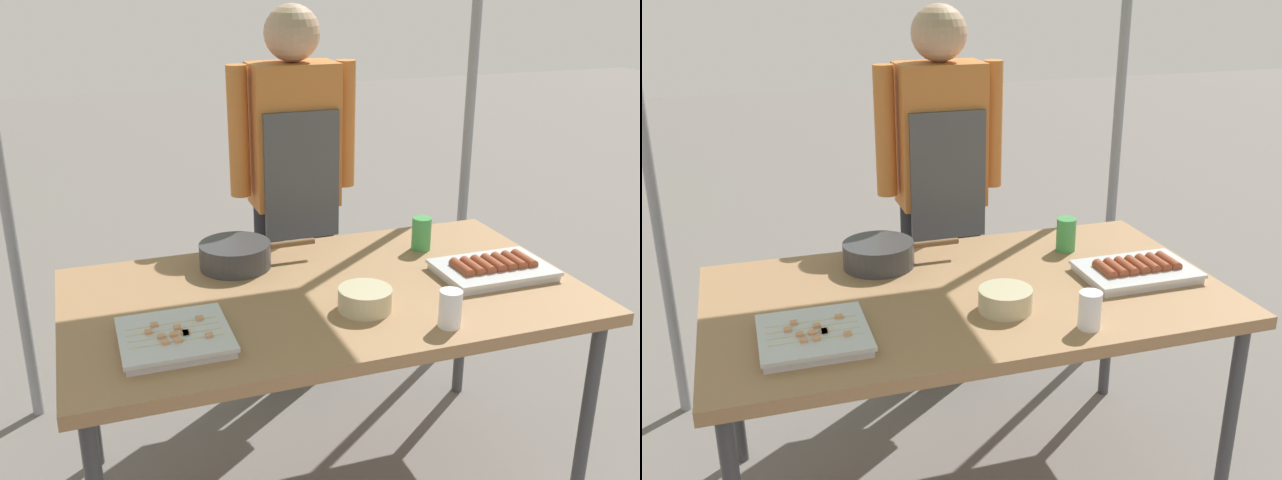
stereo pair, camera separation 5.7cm
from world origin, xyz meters
TOP-DOWN VIEW (x-y plane):
  - stall_table at (0.00, 0.00)m, footprint 1.60×0.90m
  - tray_grilled_sausages at (0.56, -0.07)m, footprint 0.37×0.25m
  - tray_meat_skewers at (-0.50, -0.19)m, footprint 0.29×0.29m
  - cooking_wok at (-0.22, 0.28)m, footprint 0.40×0.24m
  - condiment_bowl at (0.06, -0.17)m, footprint 0.16×0.16m
  - drink_cup_near_edge at (0.25, -0.34)m, footprint 0.06×0.06m
  - drink_cup_by_wok at (0.44, 0.22)m, footprint 0.07×0.07m
  - vendor_woman at (0.13, 0.75)m, footprint 0.52×0.23m

SIDE VIEW (x-z plane):
  - stall_table at x=0.00m, z-range 0.32..1.07m
  - tray_meat_skewers at x=-0.50m, z-range 0.75..0.79m
  - tray_grilled_sausages at x=0.56m, z-range 0.74..0.80m
  - condiment_bowl at x=0.06m, z-range 0.75..0.82m
  - cooking_wok at x=-0.22m, z-range 0.75..0.84m
  - drink_cup_near_edge at x=0.25m, z-range 0.75..0.86m
  - drink_cup_by_wok at x=0.44m, z-range 0.75..0.87m
  - vendor_woman at x=0.13m, z-range 0.14..1.72m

